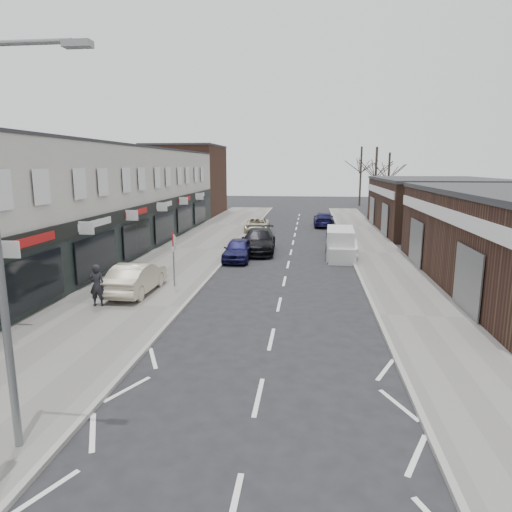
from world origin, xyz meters
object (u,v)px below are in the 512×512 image
(parked_car_right_c, at_px, (323,219))
(street_lamp, at_px, (4,231))
(pedestrian, at_px, (97,285))
(parked_car_left_a, at_px, (238,250))
(parked_car_left_b, at_px, (259,241))
(white_van, at_px, (340,244))
(sedan_on_pavement, at_px, (136,278))
(parked_car_right_a, at_px, (344,247))
(parked_car_right_b, at_px, (338,232))
(parked_car_left_c, at_px, (257,225))
(warning_sign, at_px, (174,243))

(parked_car_right_c, bearing_deg, street_lamp, 78.75)
(pedestrian, bearing_deg, street_lamp, 102.85)
(pedestrian, relative_size, parked_car_left_a, 0.44)
(parked_car_left_b, distance_m, parked_car_right_c, 14.95)
(parked_car_left_a, bearing_deg, white_van, 15.17)
(parked_car_left_b, height_order, parked_car_right_c, parked_car_left_b)
(white_van, height_order, sedan_on_pavement, white_van)
(parked_car_right_a, distance_m, parked_car_right_c, 15.17)
(pedestrian, xyz_separation_m, parked_car_right_a, (10.91, 12.19, -0.35))
(parked_car_right_a, relative_size, parked_car_right_b, 0.99)
(parked_car_right_b, bearing_deg, street_lamp, 70.77)
(parked_car_right_b, relative_size, parked_car_right_c, 0.85)
(sedan_on_pavement, height_order, parked_car_left_c, sedan_on_pavement)
(warning_sign, bearing_deg, sedan_on_pavement, -135.81)
(parked_car_right_a, bearing_deg, street_lamp, 69.29)
(parked_car_left_a, xyz_separation_m, parked_car_left_c, (-0.23, 12.41, -0.06))
(parked_car_left_b, relative_size, parked_car_right_c, 1.17)
(parked_car_left_c, bearing_deg, white_van, -60.45)
(sedan_on_pavement, xyz_separation_m, parked_car_right_a, (10.05, 10.10, -0.18))
(parked_car_right_a, xyz_separation_m, parked_car_right_b, (0.01, 6.80, 0.03))
(warning_sign, bearing_deg, parked_car_left_c, 84.79)
(parked_car_right_b, bearing_deg, parked_car_left_c, -32.02)
(parked_car_right_b, height_order, parked_car_right_c, parked_car_right_c)
(sedan_on_pavement, height_order, pedestrian, pedestrian)
(street_lamp, distance_m, white_van, 23.07)
(parked_car_left_a, distance_m, parked_car_left_c, 12.41)
(warning_sign, xyz_separation_m, parked_car_left_a, (1.99, 6.89, -1.52))
(parked_car_right_b, bearing_deg, parked_car_right_a, 86.52)
(parked_car_left_b, relative_size, parked_car_left_c, 1.23)
(parked_car_right_a, xyz_separation_m, parked_car_right_c, (-0.91, 15.14, 0.03))
(street_lamp, xyz_separation_m, sedan_on_pavement, (-2.03, 11.44, -3.80))
(parked_car_left_c, distance_m, parked_car_right_c, 7.53)
(pedestrian, xyz_separation_m, parked_car_left_a, (4.25, 10.34, -0.31))
(white_van, relative_size, parked_car_right_b, 1.22)
(white_van, bearing_deg, warning_sign, -131.55)
(warning_sign, bearing_deg, parked_car_right_a, 45.31)
(white_van, distance_m, parked_car_left_b, 5.52)
(warning_sign, bearing_deg, white_van, 45.81)
(white_van, bearing_deg, parked_car_left_a, -162.32)
(parked_car_left_c, bearing_deg, warning_sign, -97.36)
(white_van, relative_size, sedan_on_pavement, 1.13)
(parked_car_left_b, bearing_deg, sedan_on_pavement, -114.30)
(street_lamp, xyz_separation_m, warning_sign, (-0.63, 12.80, -2.42))
(sedan_on_pavement, relative_size, parked_car_right_a, 1.09)
(pedestrian, relative_size, parked_car_left_c, 0.39)
(sedan_on_pavement, bearing_deg, white_van, -133.60)
(warning_sign, xyz_separation_m, parked_car_right_a, (8.65, 8.75, -1.55))
(pedestrian, height_order, parked_car_left_c, pedestrian)
(white_van, relative_size, parked_car_right_c, 1.03)
(parked_car_left_c, bearing_deg, street_lamp, -94.16)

